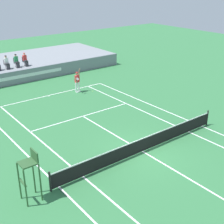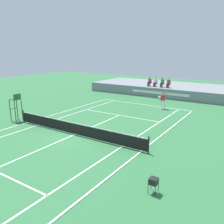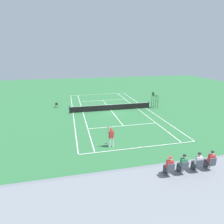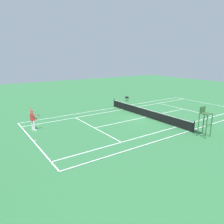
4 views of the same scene
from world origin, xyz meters
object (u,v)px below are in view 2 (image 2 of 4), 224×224
Objects in this scene: spectator_seated_3 at (168,83)px; ball_hopper at (154,181)px; spectator_seated_0 at (149,82)px; spectator_seated_1 at (155,82)px; tennis_ball at (171,111)px; umpire_chair at (16,103)px; tennis_player at (163,100)px; spectator_seated_2 at (162,83)px.

ball_hopper is at bearing -71.54° from spectator_seated_3.
spectator_seated_1 is (0.87, 0.00, 0.00)m from spectator_seated_0.
spectator_seated_3 reaches higher than tennis_ball.
ball_hopper reaches higher than tennis_ball.
spectator_seated_1 is at bearing 0.00° from spectator_seated_0.
umpire_chair is (-7.52, -17.76, -0.35)m from spectator_seated_3.
tennis_player reaches higher than tennis_ball.
ball_hopper is (9.00, -21.42, -1.34)m from spectator_seated_1.
tennis_player is (4.56, -6.60, -0.91)m from spectator_seated_0.
ball_hopper is (4.17, -14.15, 0.54)m from tennis_ball.
spectator_seated_3 is 22.63m from ball_hopper.
spectator_seated_1 is 1.85m from spectator_seated_3.
spectator_seated_0 reaches higher than ball_hopper.
spectator_seated_3 is 8.08m from tennis_ball.
spectator_seated_3 is at bearing 105.56° from tennis_player.
spectator_seated_2 is at bearing 0.00° from spectator_seated_0.
spectator_seated_0 is at bearing 180.00° from spectator_seated_3.
spectator_seated_1 and spectator_seated_2 have the same top height.
spectator_seated_0 is 0.87m from spectator_seated_1.
spectator_seated_0 is 0.61× the size of tennis_player.
tennis_ball is at bearing 44.95° from umpire_chair.
tennis_player is (1.84, -6.60, -0.91)m from spectator_seated_3.
spectator_seated_2 is 1.81× the size of ball_hopper.
spectator_seated_2 is 18.97m from umpire_chair.
tennis_player is 30.63× the size of tennis_ball.
umpire_chair is 3.49× the size of ball_hopper.
spectator_seated_3 is 19.29m from umpire_chair.
spectator_seated_2 is (1.84, 0.00, 0.00)m from spectator_seated_0.
spectator_seated_2 is 0.88m from spectator_seated_3.
spectator_seated_1 is 18.60× the size of tennis_ball.
spectator_seated_1 is at bearing 180.00° from spectator_seated_2.
spectator_seated_3 is 18.60× the size of tennis_ball.
spectator_seated_2 is (0.97, 0.00, 0.00)m from spectator_seated_1.
spectator_seated_3 is (2.72, 0.00, 0.00)m from spectator_seated_0.
spectator_seated_3 is 6.92m from tennis_player.
ball_hopper is (9.87, -21.42, -1.34)m from spectator_seated_0.
tennis_player is (2.72, -6.60, -0.91)m from spectator_seated_2.
umpire_chair is (-10.50, -10.49, 1.52)m from tennis_ball.
tennis_ball is 14.92m from umpire_chair.
spectator_seated_1 reaches higher than tennis_ball.
tennis_player is 15.75m from ball_hopper.
ball_hopper is at bearing -65.26° from spectator_seated_0.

